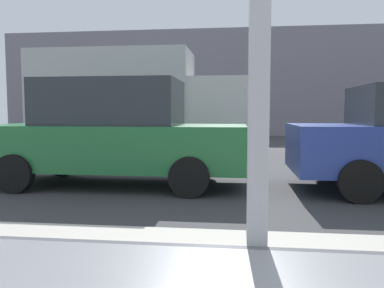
{
  "coord_description": "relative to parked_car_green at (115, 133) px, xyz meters",
  "views": [
    {
      "loc": [
        -0.05,
        -0.89,
        1.32
      ],
      "look_at": [
        -0.54,
        3.15,
        0.98
      ],
      "focal_mm": 36.3,
      "sensor_mm": 36.0,
      "label": 1
    }
  ],
  "objects": [
    {
      "name": "ground_plane",
      "position": [
        2.27,
        2.15,
        -0.94
      ],
      "size": [
        60.0,
        60.0,
        0.0
      ],
      "primitive_type": "plane",
      "color": "#38383A"
    },
    {
      "name": "box_truck",
      "position": [
        -1.06,
        5.26,
        0.78
      ],
      "size": [
        6.65,
        2.44,
        3.21
      ],
      "color": "beige",
      "rests_on": "ground"
    },
    {
      "name": "parked_car_green",
      "position": [
        0.0,
        0.0,
        0.0
      ],
      "size": [
        4.65,
        1.92,
        1.89
      ],
      "color": "#236B38",
      "rests_on": "ground"
    },
    {
      "name": "building_facade_far",
      "position": [
        2.27,
        15.93,
        2.07
      ],
      "size": [
        28.0,
        1.2,
        6.02
      ],
      "primitive_type": "cube",
      "color": "gray",
      "rests_on": "ground"
    }
  ]
}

